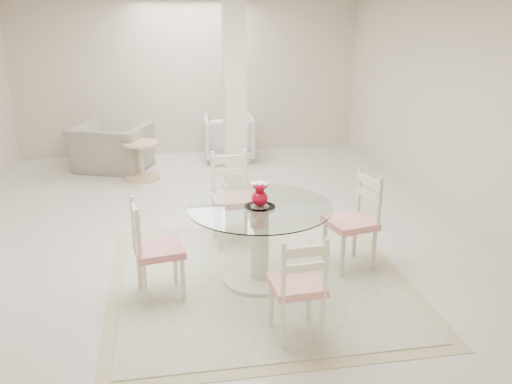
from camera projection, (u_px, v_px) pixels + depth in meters
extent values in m
plane|color=beige|center=(210.00, 223.00, 6.68)|extent=(7.00, 7.00, 0.00)
cube|color=beige|center=(190.00, 78.00, 9.51)|extent=(6.00, 0.02, 2.70)
cube|color=beige|center=(263.00, 233.00, 2.98)|extent=(6.00, 0.02, 2.70)
cube|color=beige|center=(448.00, 107.00, 6.73)|extent=(0.02, 7.00, 2.70)
cube|color=beige|center=(235.00, 96.00, 7.54)|extent=(0.30, 0.30, 2.70)
cube|color=tan|center=(260.00, 281.00, 5.28)|extent=(2.86, 2.86, 0.01)
cube|color=beige|center=(260.00, 280.00, 5.28)|extent=(2.62, 2.62, 0.01)
cylinder|color=#F0E8C5|center=(260.00, 278.00, 5.27)|extent=(0.71, 0.71, 0.05)
cylinder|color=#F0E8C5|center=(260.00, 243.00, 5.15)|extent=(0.18, 0.18, 0.73)
cylinder|color=#F0E8C5|center=(260.00, 209.00, 5.04)|extent=(0.29, 0.29, 0.03)
cylinder|color=white|center=(260.00, 206.00, 5.03)|extent=(1.35, 1.35, 0.01)
ellipsoid|color=#AE051A|center=(260.00, 198.00, 5.00)|extent=(0.15, 0.15, 0.15)
cylinder|color=#AE051A|center=(260.00, 189.00, 4.97)|extent=(0.08, 0.08, 0.04)
cylinder|color=#AE051A|center=(260.00, 186.00, 4.96)|extent=(0.13, 0.13, 0.02)
ellipsoid|color=silver|center=(260.00, 184.00, 4.96)|extent=(0.09, 0.09, 0.04)
ellipsoid|color=silver|center=(264.00, 184.00, 4.98)|extent=(0.09, 0.09, 0.04)
ellipsoid|color=silver|center=(255.00, 184.00, 4.98)|extent=(0.09, 0.09, 0.04)
cylinder|color=beige|center=(324.00, 243.00, 5.57)|extent=(0.04, 0.04, 0.46)
cylinder|color=beige|center=(343.00, 257.00, 5.26)|extent=(0.04, 0.04, 0.46)
cylinder|color=beige|center=(354.00, 238.00, 5.70)|extent=(0.04, 0.04, 0.46)
cylinder|color=beige|center=(374.00, 251.00, 5.39)|extent=(0.04, 0.04, 0.46)
cube|color=red|center=(350.00, 223.00, 5.39)|extent=(0.52, 0.52, 0.07)
cube|color=beige|center=(369.00, 189.00, 5.36)|extent=(0.13, 0.40, 0.54)
cylinder|color=#EFE5C4|center=(220.00, 231.00, 5.85)|extent=(0.05, 0.05, 0.47)
cylinder|color=#EFE5C4|center=(253.00, 228.00, 5.93)|extent=(0.05, 0.05, 0.47)
cylinder|color=#EFE5C4|center=(215.00, 219.00, 6.19)|extent=(0.05, 0.05, 0.47)
cylinder|color=#EFE5C4|center=(246.00, 216.00, 6.27)|extent=(0.05, 0.05, 0.47)
cube|color=red|center=(233.00, 201.00, 5.97)|extent=(0.47, 0.47, 0.07)
cube|color=#EFE5C4|center=(229.00, 166.00, 6.05)|extent=(0.41, 0.07, 0.55)
cylinder|color=#F0E1C6|center=(183.00, 280.00, 4.84)|extent=(0.04, 0.04, 0.43)
cylinder|color=#F0E1C6|center=(175.00, 264.00, 5.14)|extent=(0.04, 0.04, 0.43)
cylinder|color=#F0E1C6|center=(145.00, 286.00, 4.73)|extent=(0.04, 0.04, 0.43)
cylinder|color=#F0E1C6|center=(139.00, 270.00, 5.04)|extent=(0.04, 0.04, 0.43)
cube|color=red|center=(159.00, 250.00, 4.86)|extent=(0.48, 0.48, 0.07)
cube|color=#F0E1C6|center=(135.00, 220.00, 4.69)|extent=(0.10, 0.38, 0.51)
cylinder|color=#F2EBC7|center=(309.00, 299.00, 4.54)|extent=(0.04, 0.04, 0.42)
cylinder|color=#F2EBC7|center=(271.00, 304.00, 4.47)|extent=(0.04, 0.04, 0.42)
cylinder|color=#F2EBC7|center=(322.00, 320.00, 4.24)|extent=(0.04, 0.04, 0.42)
cylinder|color=#F2EBC7|center=(282.00, 325.00, 4.17)|extent=(0.04, 0.04, 0.42)
cube|color=red|center=(297.00, 285.00, 4.28)|extent=(0.42, 0.42, 0.06)
cube|color=#F2EBC7|center=(305.00, 260.00, 4.01)|extent=(0.37, 0.06, 0.49)
imported|color=#9D9582|center=(111.00, 148.00, 8.76)|extent=(1.44, 1.35, 0.75)
imported|color=silver|center=(229.00, 138.00, 9.39)|extent=(0.86, 0.89, 0.77)
cylinder|color=#D9BC86|center=(143.00, 177.00, 8.41)|extent=(0.54, 0.54, 0.04)
cylinder|color=#D9BC86|center=(142.00, 161.00, 8.32)|extent=(0.08, 0.08, 0.51)
cylinder|color=#D9BC86|center=(140.00, 143.00, 8.24)|extent=(0.56, 0.56, 0.03)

